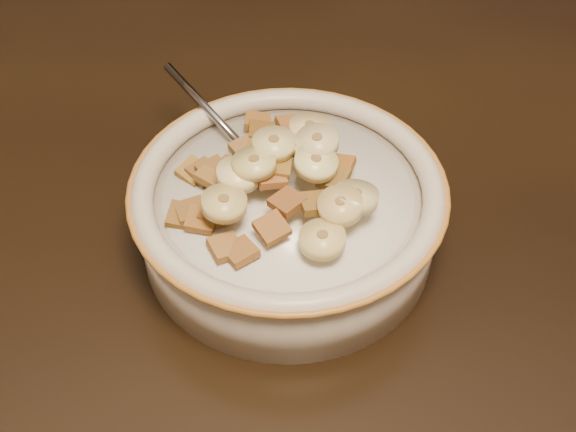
{
  "coord_description": "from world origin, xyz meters",
  "views": [
    {
      "loc": [
        0.05,
        -0.36,
        1.17
      ],
      "look_at": [
        0.04,
        0.02,
        0.78
      ],
      "focal_mm": 45.0,
      "sensor_mm": 36.0,
      "label": 1
    }
  ],
  "objects_px": {
    "chair": "(223,4)",
    "spoon": "(259,164)",
    "table": "(240,275)",
    "cereal_bowl": "(288,219)"
  },
  "relations": [
    {
      "from": "spoon",
      "to": "cereal_bowl",
      "type": "bearing_deg",
      "value": 90.0
    },
    {
      "from": "table",
      "to": "chair",
      "type": "distance_m",
      "value": 0.85
    },
    {
      "from": "table",
      "to": "spoon",
      "type": "height_order",
      "value": "spoon"
    },
    {
      "from": "table",
      "to": "cereal_bowl",
      "type": "height_order",
      "value": "cereal_bowl"
    },
    {
      "from": "chair",
      "to": "spoon",
      "type": "distance_m",
      "value": 0.83
    },
    {
      "from": "chair",
      "to": "spoon",
      "type": "bearing_deg",
      "value": -60.67
    },
    {
      "from": "cereal_bowl",
      "to": "spoon",
      "type": "height_order",
      "value": "spoon"
    },
    {
      "from": "chair",
      "to": "cereal_bowl",
      "type": "distance_m",
      "value": 0.85
    },
    {
      "from": "chair",
      "to": "spoon",
      "type": "height_order",
      "value": "chair"
    },
    {
      "from": "chair",
      "to": "spoon",
      "type": "xyz_separation_m",
      "value": [
        0.11,
        -0.76,
        0.31
      ]
    }
  ]
}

